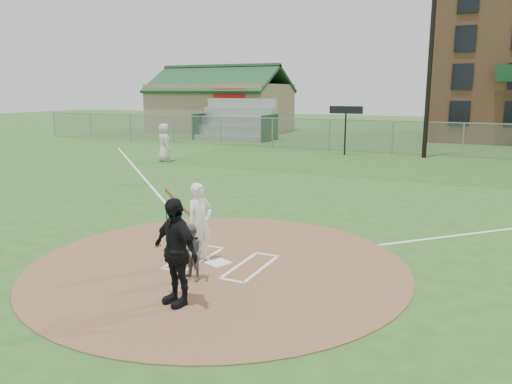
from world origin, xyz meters
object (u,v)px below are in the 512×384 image
at_px(home_plate, 218,263).
at_px(ondeck_player, 164,143).
at_px(umpire, 175,252).
at_px(batter_at_plate, 200,223).
at_px(catcher, 192,253).

distance_m(home_plate, ondeck_player, 17.17).
bearing_deg(ondeck_player, umpire, 164.78).
relative_size(home_plate, batter_at_plate, 0.26).
xyz_separation_m(home_plate, batter_at_plate, (-0.44, -0.04, 0.89)).
relative_size(ondeck_player, batter_at_plate, 1.14).
xyz_separation_m(ondeck_player, batter_at_plate, (10.33, -13.38, -0.11)).
bearing_deg(catcher, batter_at_plate, 128.34).
bearing_deg(home_plate, ondeck_player, 128.92).
xyz_separation_m(catcher, ondeck_player, (-10.76, 14.42, 0.43)).
relative_size(umpire, batter_at_plate, 1.09).
distance_m(ondeck_player, batter_at_plate, 16.90).
xyz_separation_m(catcher, umpire, (0.35, -1.09, 0.40)).
bearing_deg(batter_at_plate, ondeck_player, 127.68).
bearing_deg(catcher, umpire, -56.06).
distance_m(umpire, batter_at_plate, 2.28).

